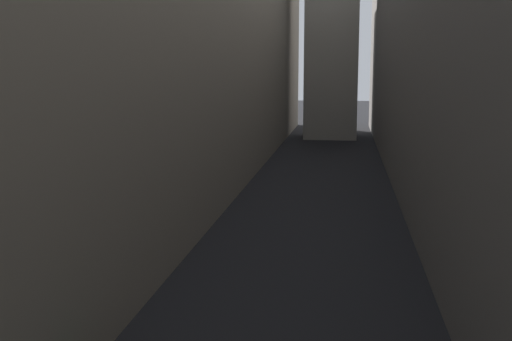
# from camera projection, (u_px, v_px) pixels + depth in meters

# --- Properties ---
(ground_plane) EXTENTS (264.00, 264.00, 0.00)m
(ground_plane) POSITION_uv_depth(u_px,v_px,m) (317.00, 195.00, 44.82)
(ground_plane) COLOR black
(building_block_left) EXTENTS (14.01, 108.00, 24.45)m
(building_block_left) POSITION_uv_depth(u_px,v_px,m) (149.00, 21.00, 46.54)
(building_block_left) COLOR gray
(building_block_left) RESTS_ON ground
(building_block_right) EXTENTS (11.58, 108.00, 22.67)m
(building_block_right) POSITION_uv_depth(u_px,v_px,m) (486.00, 31.00, 43.42)
(building_block_right) COLOR slate
(building_block_right) RESTS_ON ground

